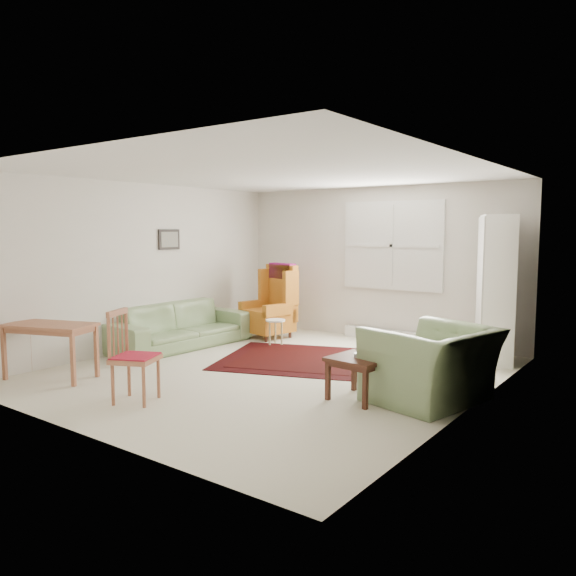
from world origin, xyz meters
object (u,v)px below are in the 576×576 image
Objects in this scene: desk_chair at (135,356)px; sofa at (180,317)px; wingback_chair at (268,301)px; cabinet at (496,289)px; armchair at (432,357)px; desk at (51,351)px; stool at (276,332)px; coffee_table at (359,378)px.

sofa is at bearing 13.39° from desk_chair.
cabinet is (3.57, 0.47, 0.38)m from wingback_chair.
armchair is at bearing -91.87° from sofa.
sofa is at bearing -178.78° from cabinet.
wingback_chair is at bearing -102.29° from armchair.
cabinet is at bearing -63.12° from sofa.
cabinet reaches higher than desk.
wingback_chair is 0.74m from stool.
coffee_table is 3.00m from stool.
cabinet is 4.79m from desk_chair.
cabinet is 2.06× the size of desk_chair.
armchair is 4.49m from desk.
sofa reaches higher than desk.
armchair is 3.00× the size of stool.
desk_chair is at bearing -139.35° from sofa.
sofa reaches higher than stool.
sofa is 5.61× the size of stool.
cabinet is (0.65, 2.59, 0.77)m from coffee_table.
coffee_table is 0.54× the size of desk.
armchair is 0.61× the size of cabinet.
armchair is 1.25× the size of desk_chair.
cabinet reaches higher than coffee_table.
coffee_table is 2.38m from desk_chair.
wingback_chair is 0.62× the size of cabinet.
armchair is at bearing -78.10° from desk_chair.
armchair is 2.14× the size of coffee_table.
desk reaches higher than stool.
desk is at bearing -174.19° from sofa.
cabinet is at bearing 18.66° from wingback_chair.
cabinet reaches higher than stool.
coffee_table is 1.40× the size of stool.
wingback_chair reaches higher than desk_chair.
armchair is 0.98× the size of wingback_chair.
desk_chair is at bearing -144.42° from cabinet.
armchair is 3.11m from desk_chair.
stool is (-3.11, 1.35, -0.27)m from armchair.
desk_chair is (-1.86, -1.46, 0.25)m from coffee_table.
stool is at bearing -99.74° from armchair.
sofa is 1.84× the size of wingback_chair.
sofa is 4.62m from cabinet.
armchair is at bearing -112.64° from cabinet.
desk_chair is at bearing 0.54° from desk.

